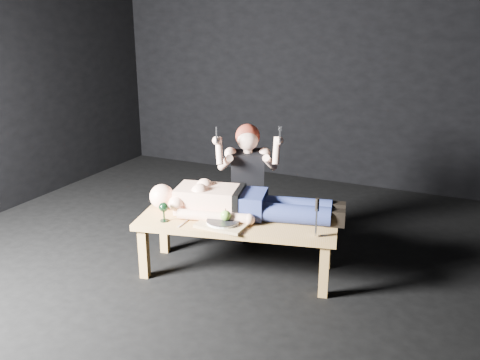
# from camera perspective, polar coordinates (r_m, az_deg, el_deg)

# --- Properties ---
(ground) EXTENTS (5.00, 5.00, 0.00)m
(ground) POSITION_cam_1_polar(r_m,az_deg,el_deg) (4.30, -2.88, -8.96)
(ground) COLOR black
(ground) RESTS_ON ground
(back_wall) EXTENTS (5.00, 0.00, 5.00)m
(back_wall) POSITION_cam_1_polar(r_m,az_deg,el_deg) (6.16, 8.12, 13.68)
(back_wall) COLOR black
(back_wall) RESTS_ON ground
(table) EXTENTS (1.61, 0.90, 0.45)m
(table) POSITION_cam_1_polar(r_m,az_deg,el_deg) (4.02, -0.30, -7.33)
(table) COLOR #B2844D
(table) RESTS_ON ground
(lying_man) EXTENTS (1.52, 0.76, 0.25)m
(lying_man) POSITION_cam_1_polar(r_m,az_deg,el_deg) (3.96, 0.61, -2.21)
(lying_man) COLOR #FAC09A
(lying_man) RESTS_ON table
(kneeling_woman) EXTENTS (0.83, 0.86, 1.13)m
(kneeling_woman) POSITION_cam_1_polar(r_m,az_deg,el_deg) (4.39, 0.82, -0.35)
(kneeling_woman) COLOR black
(kneeling_woman) RESTS_ON ground
(serving_tray) EXTENTS (0.36, 0.26, 0.02)m
(serving_tray) POSITION_cam_1_polar(r_m,az_deg,el_deg) (3.82, -1.91, -4.92)
(serving_tray) COLOR tan
(serving_tray) RESTS_ON table
(plate) EXTENTS (0.24, 0.24, 0.02)m
(plate) POSITION_cam_1_polar(r_m,az_deg,el_deg) (3.81, -1.91, -4.64)
(plate) COLOR white
(plate) RESTS_ON serving_tray
(apple) EXTENTS (0.08, 0.08, 0.08)m
(apple) POSITION_cam_1_polar(r_m,az_deg,el_deg) (3.79, -1.60, -3.96)
(apple) COLOR #6BB02E
(apple) RESTS_ON plate
(goblet) EXTENTS (0.09, 0.09, 0.15)m
(goblet) POSITION_cam_1_polar(r_m,az_deg,el_deg) (3.91, -8.47, -3.53)
(goblet) COLOR black
(goblet) RESTS_ON table
(fork_flat) EXTENTS (0.02, 0.16, 0.01)m
(fork_flat) POSITION_cam_1_polar(r_m,az_deg,el_deg) (3.87, -6.31, -4.80)
(fork_flat) COLOR #B2B2B7
(fork_flat) RESTS_ON table
(knife_flat) EXTENTS (0.05, 0.16, 0.01)m
(knife_flat) POSITION_cam_1_polar(r_m,az_deg,el_deg) (3.79, -0.06, -5.19)
(knife_flat) COLOR #B2B2B7
(knife_flat) RESTS_ON table
(spoon_flat) EXTENTS (0.16, 0.06, 0.01)m
(spoon_flat) POSITION_cam_1_polar(r_m,az_deg,el_deg) (3.87, -0.49, -4.70)
(spoon_flat) COLOR #B2B2B7
(spoon_flat) RESTS_ON table
(carving_knife) EXTENTS (0.05, 0.05, 0.29)m
(carving_knife) POSITION_cam_1_polar(r_m,az_deg,el_deg) (3.62, 8.51, -4.17)
(carving_knife) COLOR #B2B2B7
(carving_knife) RESTS_ON table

